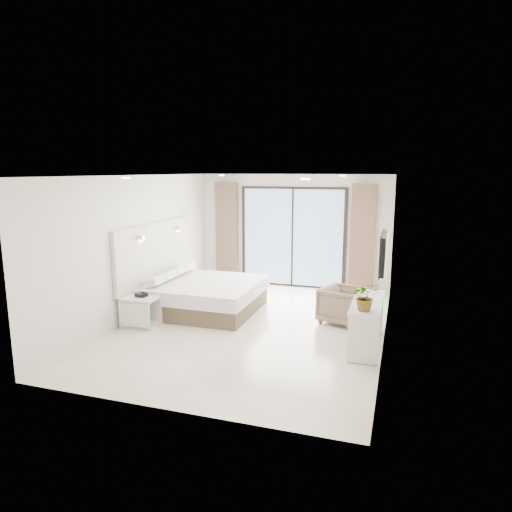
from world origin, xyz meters
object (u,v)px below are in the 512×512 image
(armchair, at_px, (342,303))
(console_desk, at_px, (367,314))
(bed, at_px, (204,295))
(nightstand, at_px, (141,312))

(armchair, bearing_deg, console_desk, -137.11)
(bed, bearing_deg, console_desk, -17.09)
(bed, bearing_deg, armchair, 1.89)
(nightstand, height_order, armchair, armchair)
(bed, distance_m, armchair, 2.76)
(console_desk, relative_size, armchair, 1.98)
(nightstand, relative_size, console_desk, 0.41)
(bed, relative_size, armchair, 2.87)
(bed, xyz_separation_m, console_desk, (3.28, -1.01, 0.24))
(nightstand, distance_m, console_desk, 3.99)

